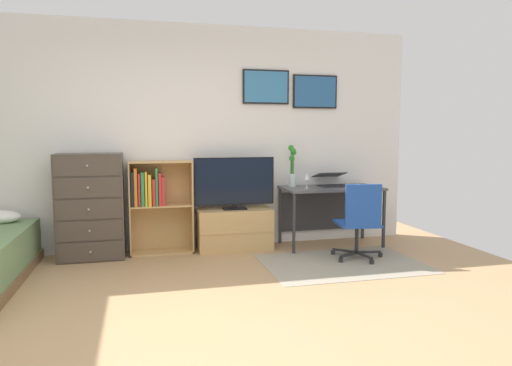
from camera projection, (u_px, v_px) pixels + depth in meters
ground_plane at (195, 326)px, 3.44m from camera, size 7.20×7.20×0.00m
wall_back_with_posters at (172, 137)px, 5.64m from camera, size 6.12×0.09×2.70m
area_rug at (343, 263)px, 5.07m from camera, size 1.70×1.20×0.01m
dresser at (91, 206)px, 5.23m from camera, size 0.72×0.46×1.18m
bookshelf at (155, 199)px, 5.46m from camera, size 0.73×0.30×1.08m
tv_stand at (234, 229)px, 5.68m from camera, size 0.89×0.41×0.49m
television at (234, 183)px, 5.60m from camera, size 0.97×0.16×0.62m
desk at (329, 197)px, 5.91m from camera, size 1.22×0.61×0.74m
office_chair at (360, 219)px, 5.16m from camera, size 0.58×0.58×0.86m
laptop at (332, 181)px, 5.94m from camera, size 0.41×0.44×0.17m
computer_mouse at (358, 185)px, 5.88m from camera, size 0.06×0.10×0.03m
bamboo_vase at (292, 166)px, 5.85m from camera, size 0.10×0.11×0.52m
wine_glass at (307, 177)px, 5.67m from camera, size 0.07×0.07×0.18m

